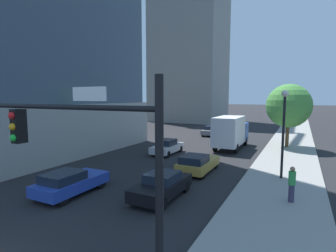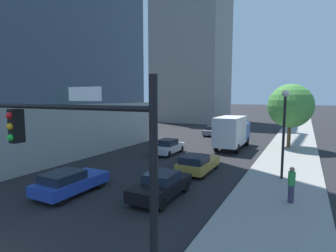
# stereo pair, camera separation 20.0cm
# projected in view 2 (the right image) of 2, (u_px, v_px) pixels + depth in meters

# --- Properties ---
(sidewalk) EXTENTS (4.70, 120.00, 0.15)m
(sidewalk) POSITION_uv_depth(u_px,v_px,m) (288.00, 163.00, 21.14)
(sidewalk) COLOR gray
(sidewalk) RESTS_ON ground
(construction_building) EXTENTS (15.62, 21.97, 41.86)m
(construction_building) POSITION_uv_depth(u_px,v_px,m) (192.00, 43.00, 58.22)
(construction_building) COLOR gray
(construction_building) RESTS_ON ground
(traffic_light_pole) EXTENTS (5.94, 0.48, 5.71)m
(traffic_light_pole) POSITION_uv_depth(u_px,v_px,m) (82.00, 149.00, 6.97)
(traffic_light_pole) COLOR black
(traffic_light_pole) RESTS_ON sidewalk
(street_lamp) EXTENTS (0.44, 0.44, 5.66)m
(street_lamp) POSITION_uv_depth(u_px,v_px,m) (284.00, 121.00, 16.56)
(street_lamp) COLOR black
(street_lamp) RESTS_ON sidewalk
(street_tree) EXTENTS (4.51, 4.51, 6.58)m
(street_tree) POSITION_uv_depth(u_px,v_px,m) (290.00, 106.00, 27.14)
(street_tree) COLOR brown
(street_tree) RESTS_ON sidewalk
(car_gray) EXTENTS (1.73, 4.60, 1.35)m
(car_gray) POSITION_uv_depth(u_px,v_px,m) (213.00, 131.00, 37.12)
(car_gray) COLOR slate
(car_gray) RESTS_ON ground
(car_gold) EXTENTS (1.93, 4.18, 1.35)m
(car_gold) POSITION_uv_depth(u_px,v_px,m) (198.00, 163.00, 18.79)
(car_gold) COLOR #AD8938
(car_gold) RESTS_ON ground
(car_black) EXTENTS (1.82, 4.13, 1.36)m
(car_black) POSITION_uv_depth(u_px,v_px,m) (161.00, 185.00, 14.05)
(car_black) COLOR black
(car_black) RESTS_ON ground
(car_silver) EXTENTS (1.74, 4.03, 1.40)m
(car_silver) POSITION_uv_depth(u_px,v_px,m) (168.00, 147.00, 24.96)
(car_silver) COLOR #B7B7BC
(car_silver) RESTS_ON ground
(car_blue) EXTENTS (1.94, 4.11, 1.35)m
(car_blue) POSITION_uv_depth(u_px,v_px,m) (70.00, 182.00, 14.58)
(car_blue) COLOR #233D9E
(car_blue) RESTS_ON ground
(box_truck) EXTENTS (2.35, 6.86, 3.40)m
(box_truck) POSITION_uv_depth(u_px,v_px,m) (232.00, 131.00, 27.22)
(box_truck) COLOR #1E4799
(box_truck) RESTS_ON ground
(pedestrian_green_shirt) EXTENTS (0.34, 0.34, 1.80)m
(pedestrian_green_shirt) POSITION_uv_depth(u_px,v_px,m) (291.00, 184.00, 13.00)
(pedestrian_green_shirt) COLOR #38334C
(pedestrian_green_shirt) RESTS_ON sidewalk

